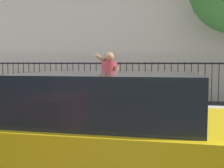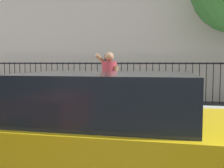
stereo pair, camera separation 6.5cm
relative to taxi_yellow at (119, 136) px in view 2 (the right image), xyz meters
name	(u,v)px [view 2 (the right image)]	position (x,y,z in m)	size (l,w,h in m)	color
ground_plane	(28,140)	(-2.19, 1.73, -0.70)	(60.00, 60.00, 0.00)	#28282B
sidewalk	(68,116)	(-2.19, 3.93, -0.63)	(28.00, 4.40, 0.15)	#B2ADA3
iron_fence	(100,76)	(-2.19, 7.63, 0.32)	(12.03, 0.04, 1.60)	black
taxi_yellow	(119,136)	(0.00, 0.00, 0.00)	(4.20, 1.87, 1.45)	yellow
pedestrian_on_phone	(110,82)	(-0.73, 2.89, 0.42)	(0.72, 0.57, 1.67)	#936B4C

